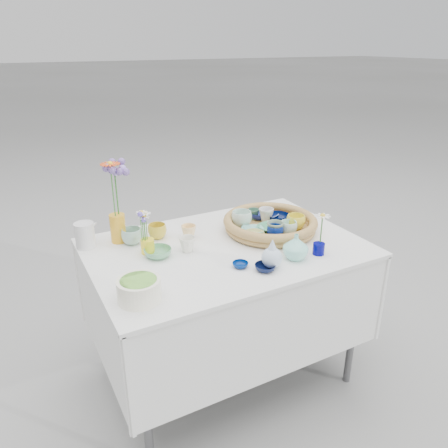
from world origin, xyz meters
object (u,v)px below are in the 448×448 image
display_table (226,374)px  wicker_tray (270,224)px  bud_vase_seafoam (296,247)px  tall_vase_yellow (118,228)px

display_table → wicker_tray: wicker_tray is taller
wicker_tray → display_table: bearing=-169.9°
bud_vase_seafoam → tall_vase_yellow: (-0.64, 0.54, 0.01)m
tall_vase_yellow → display_table: bearing=-33.8°
tall_vase_yellow → wicker_tray: bearing=-18.5°
wicker_tray → bud_vase_seafoam: size_ratio=4.04×
display_table → tall_vase_yellow: size_ratio=9.11×
wicker_tray → tall_vase_yellow: bearing=161.5°
bud_vase_seafoam → tall_vase_yellow: size_ratio=0.85×
display_table → bud_vase_seafoam: bearing=-50.8°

